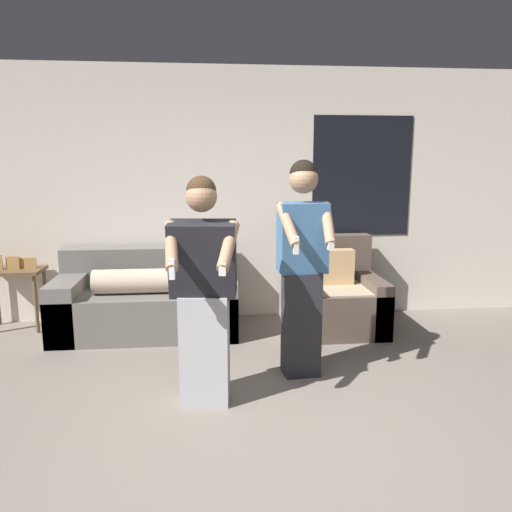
{
  "coord_description": "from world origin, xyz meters",
  "views": [
    {
      "loc": [
        -0.44,
        -2.63,
        1.71
      ],
      "look_at": [
        -0.08,
        0.95,
        1.02
      ],
      "focal_mm": 35.0,
      "sensor_mm": 36.0,
      "label": 1
    }
  ],
  "objects_px": {
    "couch": "(147,302)",
    "side_table": "(14,278)",
    "armchair": "(335,298)",
    "person_left": "(204,294)",
    "person_right": "(302,266)"
  },
  "relations": [
    {
      "from": "side_table",
      "to": "armchair",
      "type": "bearing_deg",
      "value": -4.84
    },
    {
      "from": "side_table",
      "to": "person_right",
      "type": "xyz_separation_m",
      "value": [
        2.72,
        -1.4,
        0.36
      ]
    },
    {
      "from": "side_table",
      "to": "person_right",
      "type": "relative_size",
      "value": 0.45
    },
    {
      "from": "person_right",
      "to": "armchair",
      "type": "bearing_deg",
      "value": 62.76
    },
    {
      "from": "couch",
      "to": "person_left",
      "type": "height_order",
      "value": "person_left"
    },
    {
      "from": "armchair",
      "to": "side_table",
      "type": "height_order",
      "value": "armchair"
    },
    {
      "from": "side_table",
      "to": "couch",
      "type": "bearing_deg",
      "value": -9.33
    },
    {
      "from": "couch",
      "to": "side_table",
      "type": "xyz_separation_m",
      "value": [
        -1.36,
        0.22,
        0.23
      ]
    },
    {
      "from": "side_table",
      "to": "person_right",
      "type": "bearing_deg",
      "value": -27.26
    },
    {
      "from": "person_left",
      "to": "person_right",
      "type": "distance_m",
      "value": 0.89
    },
    {
      "from": "couch",
      "to": "side_table",
      "type": "distance_m",
      "value": 1.4
    },
    {
      "from": "armchair",
      "to": "person_right",
      "type": "distance_m",
      "value": 1.39
    },
    {
      "from": "side_table",
      "to": "person_left",
      "type": "relative_size",
      "value": 0.48
    },
    {
      "from": "armchair",
      "to": "person_left",
      "type": "distance_m",
      "value": 2.11
    },
    {
      "from": "couch",
      "to": "side_table",
      "type": "relative_size",
      "value": 2.29
    }
  ]
}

